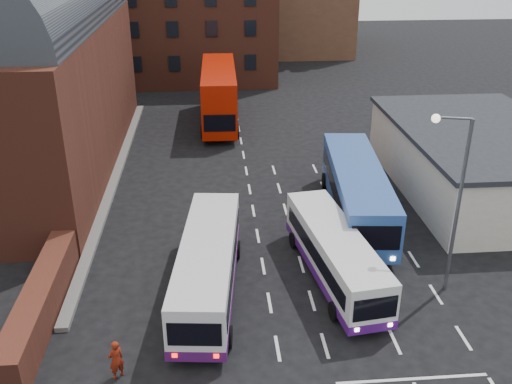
{
  "coord_description": "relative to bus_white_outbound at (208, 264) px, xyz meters",
  "views": [
    {
      "loc": [
        -2.46,
        -19.44,
        15.9
      ],
      "look_at": [
        0.0,
        10.0,
        2.2
      ],
      "focal_mm": 40.0,
      "sensor_mm": 36.0,
      "label": 1
    }
  ],
  "objects": [
    {
      "name": "brick_terrace",
      "position": [
        -3.19,
        42.65,
        3.81
      ],
      "size": [
        22.0,
        10.0,
        11.0
      ],
      "primitive_type": "cube",
      "color": "brown",
      "rests_on": "ground"
    },
    {
      "name": "pedestrian_red",
      "position": [
        -3.58,
        -5.27,
        -0.84
      ],
      "size": [
        0.74,
        0.69,
        1.7
      ],
      "primitive_type": "imported",
      "rotation": [
        0.0,
        0.0,
        3.76
      ],
      "color": "maroon",
      "rests_on": "ground"
    },
    {
      "name": "street_lamp",
      "position": [
        11.12,
        -0.44,
        3.57
      ],
      "size": [
        1.73,
        0.65,
        8.72
      ],
      "rotation": [
        0.0,
        0.0,
        -0.25
      ],
      "color": "#53565D",
      "rests_on": "ground"
    },
    {
      "name": "forecourt_wall",
      "position": [
        -7.39,
        -1.35,
        -0.79
      ],
      "size": [
        1.2,
        10.0,
        1.8
      ],
      "primitive_type": "cube",
      "color": "#602B1E",
      "rests_on": "ground"
    },
    {
      "name": "bus_blue",
      "position": [
        8.81,
        7.09,
        0.27
      ],
      "size": [
        3.92,
        12.38,
        3.32
      ],
      "rotation": [
        0.0,
        0.0,
        3.05
      ],
      "color": "#2B4F99",
      "rests_on": "ground"
    },
    {
      "name": "ground",
      "position": [
        2.81,
        -3.35,
        -1.69
      ],
      "size": [
        180.0,
        180.0,
        0.0
      ],
      "primitive_type": "plane",
      "color": "black"
    },
    {
      "name": "bus_white_outbound",
      "position": [
        0.0,
        0.0,
        0.0
      ],
      "size": [
        3.49,
        10.71,
        2.87
      ],
      "rotation": [
        0.0,
        0.0,
        -0.1
      ],
      "color": "silver",
      "rests_on": "ground"
    },
    {
      "name": "bus_white_inbound",
      "position": [
        6.2,
        0.77,
        -0.14
      ],
      "size": [
        3.5,
        9.87,
        2.64
      ],
      "rotation": [
        0.0,
        0.0,
        3.28
      ],
      "color": "silver",
      "rests_on": "ground"
    },
    {
      "name": "cream_building",
      "position": [
        17.81,
        10.65,
        0.46
      ],
      "size": [
        10.4,
        16.4,
        4.25
      ],
      "color": "beige",
      "rests_on": "ground"
    },
    {
      "name": "bus_red_double",
      "position": [
        1.19,
        26.23,
        0.96
      ],
      "size": [
        3.34,
        12.55,
        5.0
      ],
      "rotation": [
        0.0,
        0.0,
        3.12
      ],
      "color": "#B01502",
      "rests_on": "ground"
    },
    {
      "name": "railway_station",
      "position": [
        -12.69,
        17.65,
        5.94
      ],
      "size": [
        12.0,
        28.0,
        16.0
      ],
      "color": "#602B1E",
      "rests_on": "ground"
    },
    {
      "name": "castle_keep",
      "position": [
        8.81,
        62.65,
        4.31
      ],
      "size": [
        22.0,
        22.0,
        12.0
      ],
      "primitive_type": "cube",
      "color": "brown",
      "rests_on": "ground"
    }
  ]
}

